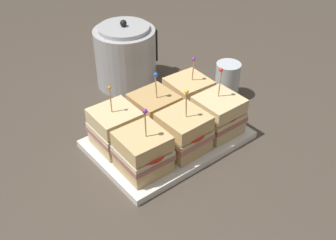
% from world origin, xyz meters
% --- Properties ---
extents(ground_plane, '(6.00, 6.00, 0.00)m').
position_xyz_m(ground_plane, '(0.00, 0.00, 0.00)').
color(ground_plane, '#4C4238').
extents(serving_platter, '(0.39, 0.27, 0.02)m').
position_xyz_m(serving_platter, '(0.00, 0.00, 0.01)').
color(serving_platter, white).
rests_on(serving_platter, ground_plane).
extents(sandwich_front_left, '(0.11, 0.12, 0.17)m').
position_xyz_m(sandwich_front_left, '(-0.12, -0.06, 0.07)').
color(sandwich_front_left, '#DBB77A').
rests_on(sandwich_front_left, serving_platter).
extents(sandwich_front_center, '(0.11, 0.11, 0.18)m').
position_xyz_m(sandwich_front_center, '(-0.00, -0.06, 0.07)').
color(sandwich_front_center, '#DBB77A').
rests_on(sandwich_front_center, serving_platter).
extents(sandwich_front_right, '(0.11, 0.11, 0.18)m').
position_xyz_m(sandwich_front_right, '(0.12, -0.06, 0.07)').
color(sandwich_front_right, beige).
rests_on(sandwich_front_right, serving_platter).
extents(sandwich_back_left, '(0.11, 0.11, 0.17)m').
position_xyz_m(sandwich_back_left, '(-0.12, 0.06, 0.07)').
color(sandwich_back_left, beige).
rests_on(sandwich_back_left, serving_platter).
extents(sandwich_back_center, '(0.11, 0.11, 0.17)m').
position_xyz_m(sandwich_back_center, '(-0.00, 0.06, 0.07)').
color(sandwich_back_center, tan).
rests_on(sandwich_back_center, serving_platter).
extents(sandwich_back_right, '(0.12, 0.12, 0.17)m').
position_xyz_m(sandwich_back_right, '(0.12, 0.06, 0.07)').
color(sandwich_back_right, '#DBB77A').
rests_on(sandwich_back_right, serving_platter).
extents(kettle_steel, '(0.21, 0.19, 0.21)m').
position_xyz_m(kettle_steel, '(0.09, 0.32, 0.09)').
color(kettle_steel, '#B7BABF').
rests_on(kettle_steel, ground_plane).
extents(drinking_glass, '(0.07, 0.07, 0.11)m').
position_xyz_m(drinking_glass, '(0.28, 0.06, 0.06)').
color(drinking_glass, silver).
rests_on(drinking_glass, ground_plane).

